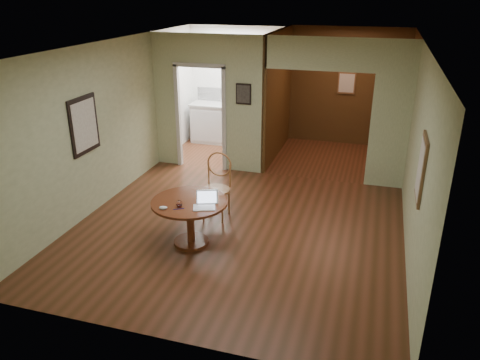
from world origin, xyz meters
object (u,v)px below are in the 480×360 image
(dining_table, at_px, (190,212))
(closed_laptop, at_px, (208,193))
(open_laptop, at_px, (206,202))
(chair, at_px, (217,182))

(dining_table, height_order, closed_laptop, closed_laptop)
(open_laptop, distance_m, closed_laptop, 0.44)
(open_laptop, height_order, closed_laptop, open_laptop)
(dining_table, relative_size, chair, 1.02)
(dining_table, relative_size, open_laptop, 3.10)
(dining_table, height_order, chair, chair)
(open_laptop, xyz_separation_m, closed_laptop, (-0.12, 0.42, -0.05))
(dining_table, distance_m, closed_laptop, 0.41)
(chair, xyz_separation_m, closed_laptop, (0.09, -0.64, 0.10))
(dining_table, xyz_separation_m, closed_laptop, (0.17, 0.33, 0.19))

